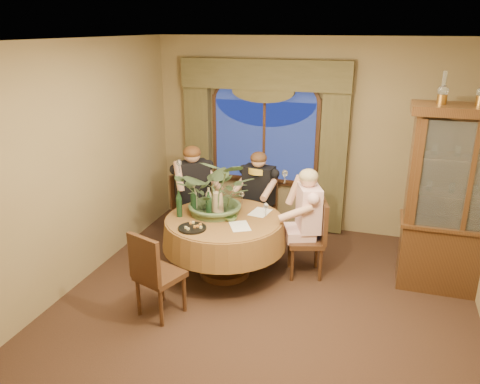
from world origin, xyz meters
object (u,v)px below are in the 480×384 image
(chair_right, at_px, (305,239))
(chair_front_left, at_px, (160,273))
(oil_lamp_left, at_px, (444,88))
(wine_bottle_2, at_px, (179,204))
(olive_bowl, at_px, (230,218))
(wine_bottle_0, at_px, (209,205))
(chair_back, at_px, (190,211))
(person_pink, at_px, (308,222))
(wine_bottle_4, at_px, (193,201))
(wine_bottle_1, at_px, (209,200))
(stoneware_vase, at_px, (218,203))
(chair_back_right, at_px, (258,209))
(centerpiece_plant, at_px, (218,164))
(person_scarf, at_px, (259,197))
(china_cabinet, at_px, (463,203))
(dining_table, at_px, (224,246))
(wine_bottle_3, at_px, (194,199))
(person_back, at_px, (193,195))

(chair_right, height_order, chair_front_left, same)
(oil_lamp_left, height_order, wine_bottle_2, oil_lamp_left)
(olive_bowl, relative_size, wine_bottle_0, 0.50)
(chair_back, xyz_separation_m, person_pink, (1.70, -0.34, 0.19))
(chair_right, distance_m, wine_bottle_4, 1.44)
(chair_front_left, xyz_separation_m, wine_bottle_4, (-0.03, 1.02, 0.44))
(wine_bottle_1, bearing_deg, stoneware_vase, -0.80)
(oil_lamp_left, bearing_deg, chair_back_right, 164.16)
(oil_lamp_left, distance_m, chair_back, 3.54)
(chair_back, distance_m, centerpiece_plant, 1.24)
(person_pink, relative_size, stoneware_vase, 4.79)
(chair_back_right, bearing_deg, person_scarf, 122.32)
(china_cabinet, bearing_deg, wine_bottle_1, -172.71)
(dining_table, distance_m, wine_bottle_0, 0.57)
(dining_table, height_order, chair_right, chair_right)
(stoneware_vase, bearing_deg, wine_bottle_2, -153.58)
(chair_back_right, bearing_deg, wine_bottle_3, 67.66)
(wine_bottle_0, bearing_deg, china_cabinet, 10.36)
(oil_lamp_left, bearing_deg, olive_bowl, -166.89)
(person_back, xyz_separation_m, person_scarf, (0.87, 0.28, -0.04))
(person_scarf, bearing_deg, chair_front_left, 84.12)
(chair_back_right, xyz_separation_m, centerpiece_plant, (-0.25, -0.94, 0.90))
(dining_table, relative_size, olive_bowl, 9.07)
(chair_front_left, relative_size, wine_bottle_3, 2.91)
(oil_lamp_left, relative_size, person_pink, 0.25)
(chair_back_right, height_order, chair_back, same)
(stoneware_vase, relative_size, wine_bottle_2, 0.85)
(person_back, distance_m, stoneware_vase, 0.92)
(wine_bottle_4, bearing_deg, chair_back, 116.72)
(chair_back, xyz_separation_m, olive_bowl, (0.84, -0.75, 0.30))
(chair_back_right, height_order, wine_bottle_1, wine_bottle_1)
(dining_table, distance_m, wine_bottle_2, 0.76)
(chair_back_right, relative_size, person_back, 0.68)
(chair_back, relative_size, wine_bottle_0, 2.91)
(person_pink, relative_size, wine_bottle_3, 4.07)
(person_back, xyz_separation_m, centerpiece_plant, (0.61, -0.63, 0.67))
(dining_table, bearing_deg, person_scarf, 81.74)
(centerpiece_plant, relative_size, wine_bottle_4, 3.32)
(oil_lamp_left, distance_m, centerpiece_plant, 2.58)
(olive_bowl, bearing_deg, centerpiece_plant, 139.18)
(china_cabinet, bearing_deg, chair_back, 175.91)
(wine_bottle_1, bearing_deg, wine_bottle_3, -179.36)
(centerpiece_plant, bearing_deg, oil_lamp_left, 7.95)
(chair_back, relative_size, wine_bottle_3, 2.91)
(wine_bottle_1, bearing_deg, olive_bowl, -23.62)
(china_cabinet, height_order, stoneware_vase, china_cabinet)
(wine_bottle_1, relative_size, wine_bottle_4, 1.00)
(wine_bottle_4, bearing_deg, wine_bottle_2, -136.10)
(wine_bottle_2, height_order, wine_bottle_3, same)
(dining_table, height_order, wine_bottle_4, wine_bottle_4)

